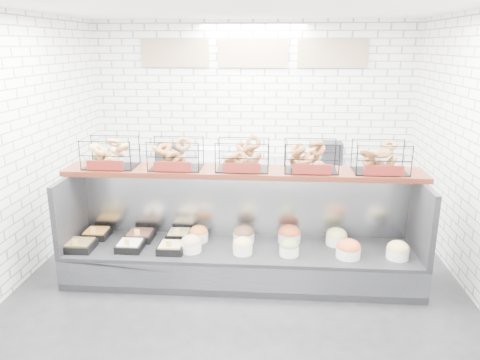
{
  "coord_description": "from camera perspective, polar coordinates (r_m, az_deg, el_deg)",
  "views": [
    {
      "loc": [
        0.35,
        -4.62,
        2.63
      ],
      "look_at": [
        -0.03,
        0.45,
        1.15
      ],
      "focal_mm": 35.0,
      "sensor_mm": 36.0,
      "label": 1
    }
  ],
  "objects": [
    {
      "name": "bagel_shelf",
      "position": [
        5.3,
        0.33,
        2.67
      ],
      "size": [
        4.1,
        0.5,
        0.4
      ],
      "color": "#3F150D",
      "rests_on": "display_case"
    },
    {
      "name": "ground",
      "position": [
        5.33,
        -0.08,
        -13.38
      ],
      "size": [
        5.5,
        5.5,
        0.0
      ],
      "primitive_type": "plane",
      "color": "black",
      "rests_on": "ground"
    },
    {
      "name": "prep_counter",
      "position": [
        7.38,
        1.3,
        -0.83
      ],
      "size": [
        4.0,
        0.6,
        1.2
      ],
      "color": "#93969B",
      "rests_on": "ground"
    },
    {
      "name": "display_case",
      "position": [
        5.48,
        0.19,
        -8.62
      ],
      "size": [
        4.0,
        0.9,
        1.2
      ],
      "color": "black",
      "rests_on": "ground"
    },
    {
      "name": "room_shell",
      "position": [
        5.27,
        0.41,
        9.96
      ],
      "size": [
        5.02,
        5.51,
        3.01
      ],
      "color": "white",
      "rests_on": "ground"
    }
  ]
}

